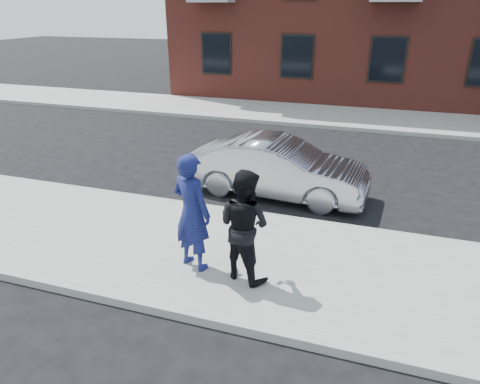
% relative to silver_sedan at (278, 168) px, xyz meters
% --- Properties ---
extents(ground, '(100.00, 100.00, 0.00)m').
position_rel_silver_sedan_xyz_m(ground, '(2.12, -2.93, -0.70)').
color(ground, black).
rests_on(ground, ground).
extents(near_sidewalk, '(50.00, 3.50, 0.15)m').
position_rel_silver_sedan_xyz_m(near_sidewalk, '(2.12, -3.18, -0.62)').
color(near_sidewalk, gray).
rests_on(near_sidewalk, ground).
extents(near_curb, '(50.00, 0.10, 0.15)m').
position_rel_silver_sedan_xyz_m(near_curb, '(2.12, -1.38, -0.62)').
color(near_curb, '#999691').
rests_on(near_curb, ground).
extents(far_sidewalk, '(50.00, 3.50, 0.15)m').
position_rel_silver_sedan_xyz_m(far_sidewalk, '(2.12, 8.32, -0.62)').
color(far_sidewalk, gray).
rests_on(far_sidewalk, ground).
extents(far_curb, '(50.00, 0.10, 0.15)m').
position_rel_silver_sedan_xyz_m(far_curb, '(2.12, 6.52, -0.62)').
color(far_curb, '#999691').
rests_on(far_curb, ground).
extents(silver_sedan, '(4.33, 1.79, 1.39)m').
position_rel_silver_sedan_xyz_m(silver_sedan, '(0.00, 0.00, 0.00)').
color(silver_sedan, '#999BA3').
rests_on(silver_sedan, ground).
extents(man_hoodie, '(0.86, 0.71, 2.03)m').
position_rel_silver_sedan_xyz_m(man_hoodie, '(-0.59, -3.69, 0.47)').
color(man_hoodie, navy).
rests_on(man_hoodie, near_sidewalk).
extents(man_peacoat, '(1.10, 0.98, 1.87)m').
position_rel_silver_sedan_xyz_m(man_peacoat, '(0.31, -3.71, 0.39)').
color(man_peacoat, black).
rests_on(man_peacoat, near_sidewalk).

